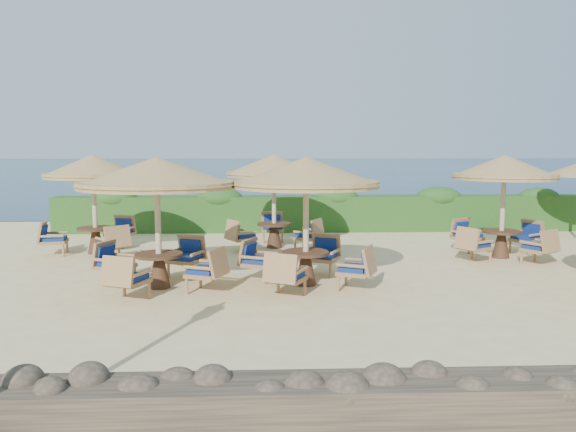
{
  "coord_description": "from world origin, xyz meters",
  "views": [
    {
      "loc": [
        -1.93,
        -11.74,
        2.85
      ],
      "look_at": [
        -1.43,
        0.84,
        1.3
      ],
      "focal_mm": 35.0,
      "sensor_mm": 36.0,
      "label": 1
    }
  ],
  "objects_px": {
    "cafe_set_0": "(157,194)",
    "cafe_set_4": "(274,181)",
    "cafe_set_1": "(306,195)",
    "cafe_set_5": "(504,189)",
    "cafe_set_3": "(94,185)"
  },
  "relations": [
    {
      "from": "cafe_set_1",
      "to": "cafe_set_4",
      "type": "relative_size",
      "value": 1.09
    },
    {
      "from": "cafe_set_1",
      "to": "cafe_set_4",
      "type": "height_order",
      "value": "same"
    },
    {
      "from": "cafe_set_1",
      "to": "cafe_set_4",
      "type": "bearing_deg",
      "value": 97.67
    },
    {
      "from": "cafe_set_0",
      "to": "cafe_set_5",
      "type": "xyz_separation_m",
      "value": [
        8.26,
        2.82,
        -0.14
      ]
    },
    {
      "from": "cafe_set_4",
      "to": "cafe_set_1",
      "type": "bearing_deg",
      "value": -82.33
    },
    {
      "from": "cafe_set_0",
      "to": "cafe_set_4",
      "type": "distance_m",
      "value": 5.09
    },
    {
      "from": "cafe_set_1",
      "to": "cafe_set_4",
      "type": "xyz_separation_m",
      "value": [
        -0.59,
        4.38,
        0.01
      ]
    },
    {
      "from": "cafe_set_3",
      "to": "cafe_set_5",
      "type": "distance_m",
      "value": 10.71
    },
    {
      "from": "cafe_set_1",
      "to": "cafe_set_5",
      "type": "bearing_deg",
      "value": 27.21
    },
    {
      "from": "cafe_set_1",
      "to": "cafe_set_3",
      "type": "relative_size",
      "value": 1.11
    },
    {
      "from": "cafe_set_3",
      "to": "cafe_set_0",
      "type": "bearing_deg",
      "value": -57.77
    },
    {
      "from": "cafe_set_0",
      "to": "cafe_set_3",
      "type": "bearing_deg",
      "value": 122.23
    },
    {
      "from": "cafe_set_0",
      "to": "cafe_set_1",
      "type": "xyz_separation_m",
      "value": [
        2.99,
        0.11,
        -0.03
      ]
    },
    {
      "from": "cafe_set_3",
      "to": "cafe_set_5",
      "type": "bearing_deg",
      "value": -5.35
    },
    {
      "from": "cafe_set_0",
      "to": "cafe_set_4",
      "type": "height_order",
      "value": "same"
    }
  ]
}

